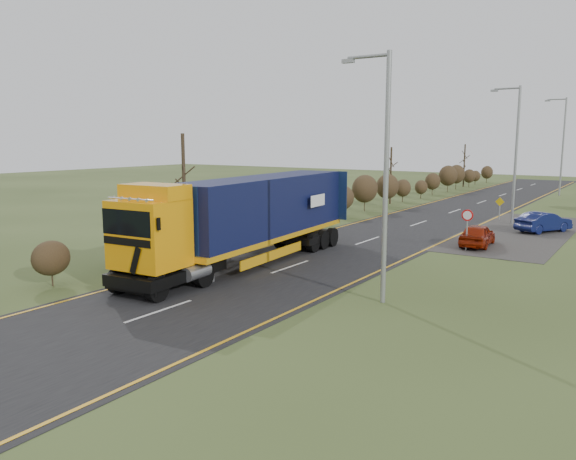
# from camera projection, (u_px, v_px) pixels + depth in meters

# --- Properties ---
(ground) EXTENTS (160.00, 160.00, 0.00)m
(ground) POSITION_uv_depth(u_px,v_px,m) (235.00, 286.00, 22.23)
(ground) COLOR #34411B
(ground) RESTS_ON ground
(road) EXTENTS (8.00, 120.00, 0.02)m
(road) POSITION_uv_depth(u_px,v_px,m) (351.00, 246.00, 30.43)
(road) COLOR black
(road) RESTS_ON ground
(layby) EXTENTS (6.00, 18.00, 0.02)m
(layby) POSITION_uv_depth(u_px,v_px,m) (518.00, 232.00, 35.06)
(layby) COLOR #322F2D
(layby) RESTS_ON ground
(lane_markings) EXTENTS (7.52, 116.00, 0.01)m
(lane_markings) POSITION_uv_depth(u_px,v_px,m) (349.00, 247.00, 30.17)
(lane_markings) COLOR orange
(lane_markings) RESTS_ON road
(hedgerow) EXTENTS (2.24, 102.04, 6.05)m
(hedgerow) POSITION_uv_depth(u_px,v_px,m) (240.00, 213.00, 31.73)
(hedgerow) COLOR #322416
(hedgerow) RESTS_ON ground
(lorry) EXTENTS (3.44, 14.91, 4.11)m
(lorry) POSITION_uv_depth(u_px,v_px,m) (249.00, 215.00, 25.74)
(lorry) COLOR black
(lorry) RESTS_ON ground
(car_red_hatchback) EXTENTS (1.72, 3.70, 1.23)m
(car_red_hatchback) POSITION_uv_depth(u_px,v_px,m) (477.00, 235.00, 30.40)
(car_red_hatchback) COLOR maroon
(car_red_hatchback) RESTS_ON ground
(car_blue_sedan) EXTENTS (3.02, 3.99, 1.26)m
(car_blue_sedan) POSITION_uv_depth(u_px,v_px,m) (544.00, 222.00, 35.02)
(car_blue_sedan) COLOR #0B1240
(car_blue_sedan) RESTS_ON ground
(streetlight_near) EXTENTS (1.85, 0.18, 8.69)m
(streetlight_near) POSITION_uv_depth(u_px,v_px,m) (383.00, 168.00, 19.34)
(streetlight_near) COLOR gray
(streetlight_near) RESTS_ON ground
(streetlight_mid) EXTENTS (1.97, 0.19, 9.25)m
(streetlight_mid) POSITION_uv_depth(u_px,v_px,m) (514.00, 149.00, 37.67)
(streetlight_mid) COLOR gray
(streetlight_mid) RESTS_ON ground
(streetlight_far) EXTENTS (2.10, 0.20, 9.91)m
(streetlight_far) POSITION_uv_depth(u_px,v_px,m) (562.00, 142.00, 57.20)
(streetlight_far) COLOR gray
(streetlight_far) RESTS_ON ground
(speed_sign) EXTENTS (0.60, 0.10, 2.17)m
(speed_sign) POSITION_uv_depth(u_px,v_px,m) (467.00, 222.00, 29.05)
(speed_sign) COLOR gray
(speed_sign) RESTS_ON ground
(warning_board) EXTENTS (0.63, 0.11, 1.66)m
(warning_board) POSITION_uv_depth(u_px,v_px,m) (500.00, 207.00, 40.07)
(warning_board) COLOR gray
(warning_board) RESTS_ON ground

